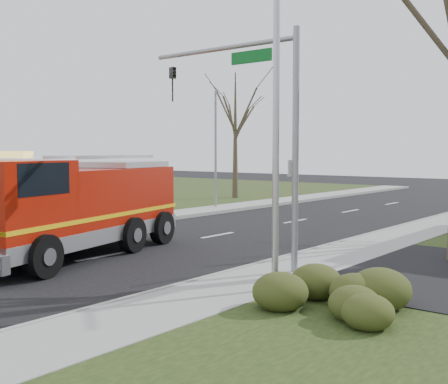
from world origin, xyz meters
The scene contains 10 objects.
ground centered at (0.00, 0.00, 0.00)m, with size 120.00×120.00×0.00m, color black.
sidewalk_right centered at (6.20, 0.00, 0.07)m, with size 2.40×80.00×0.15m, color gray.
sidewalk_left centered at (-6.20, 0.00, 0.07)m, with size 2.40×80.00×0.15m, color gray.
hedge_corner centered at (9.00, -1.00, 0.58)m, with size 2.80×2.00×0.90m, color #313E16.
bare_tree_left centered at (-10.00, 20.00, 5.56)m, with size 4.50×4.50×9.00m.
traffic_signal_mast centered at (5.21, 1.50, 4.71)m, with size 5.29×0.18×6.80m.
streetlight_pole centered at (7.14, -0.50, 4.55)m, with size 1.48×0.16×8.40m.
utility_pole_far centered at (-6.80, 14.00, 3.50)m, with size 0.14×0.14×7.00m, color gray.
fire_engine centered at (-0.81, -0.60, 1.57)m, with size 5.07×9.07×3.47m.
parked_car_maroon centered at (-2.80, -1.39, 0.72)m, with size 1.71×4.24×1.45m, color slate.
Camera 1 is at (14.62, -11.57, 3.47)m, focal length 45.00 mm.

